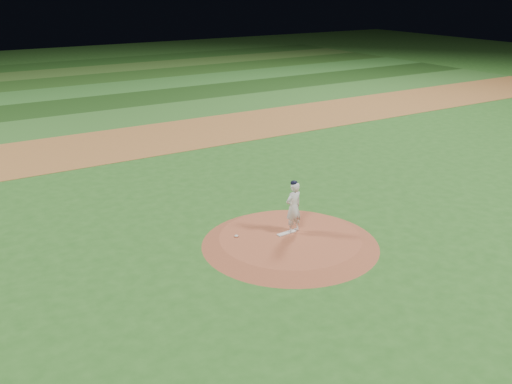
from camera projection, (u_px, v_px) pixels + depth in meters
name	position (u px, v px, depth m)	size (l,w,h in m)	color
ground	(290.00, 244.00, 17.72)	(120.00, 120.00, 0.00)	#275E1E
infield_dirt_band	(131.00, 142.00, 28.84)	(70.00, 6.00, 0.02)	#9B6330
outfield_stripe_0	(97.00, 121.00, 33.21)	(70.00, 5.00, 0.02)	#2F6625
outfield_stripe_1	(74.00, 106.00, 37.19)	(70.00, 5.00, 0.02)	#1A3E14
outfield_stripe_2	(55.00, 93.00, 41.16)	(70.00, 5.00, 0.02)	#2E6E28
outfield_stripe_3	(39.00, 83.00, 45.14)	(70.00, 5.00, 0.02)	#224C18
outfield_stripe_4	(26.00, 75.00, 49.11)	(70.00, 5.00, 0.02)	#3A6725
outfield_stripe_5	(15.00, 68.00, 53.09)	(70.00, 5.00, 0.02)	#1F4D18
pitchers_mound	(290.00, 240.00, 17.67)	(5.50, 5.50, 0.25)	#9F4E31
pitching_rubber	(287.00, 233.00, 17.86)	(0.66, 0.17, 0.03)	silver
rosin_bag	(236.00, 236.00, 17.61)	(0.12, 0.12, 0.07)	silver
pitcher_on_mound	(293.00, 207.00, 17.70)	(0.66, 0.49, 1.71)	silver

